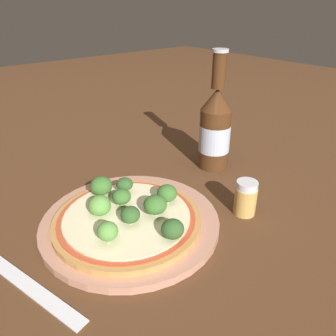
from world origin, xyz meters
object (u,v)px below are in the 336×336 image
beer_bottle (215,128)px  fork (29,285)px  pizza (126,219)px  pepper_shaker (246,198)px

beer_bottle → fork: bearing=-168.9°
beer_bottle → fork: size_ratio=1.22×
pizza → beer_bottle: size_ratio=0.95×
pizza → fork: size_ratio=1.15×
pepper_shaker → beer_bottle: bearing=60.5°
fork → beer_bottle: bearing=-94.1°
pepper_shaker → fork: pepper_shaker is taller
beer_bottle → pepper_shaker: beer_bottle is taller
pepper_shaker → fork: bearing=167.9°
pepper_shaker → fork: (-0.33, 0.07, -0.03)m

